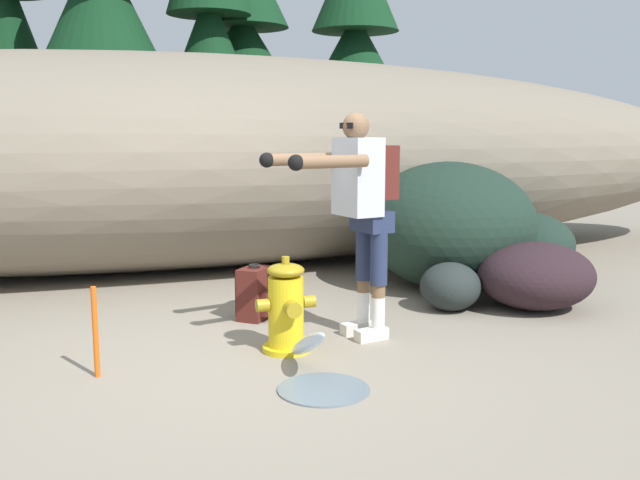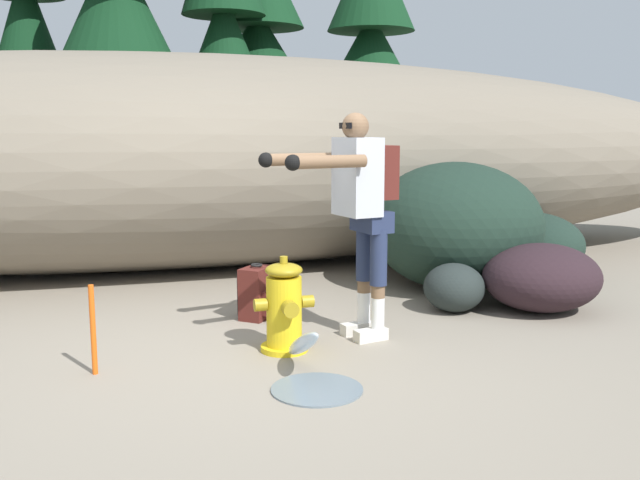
{
  "view_description": "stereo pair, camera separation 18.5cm",
  "coord_description": "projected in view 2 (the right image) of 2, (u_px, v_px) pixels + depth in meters",
  "views": [
    {
      "loc": [
        -1.11,
        -4.6,
        1.6
      ],
      "look_at": [
        0.61,
        0.39,
        0.75
      ],
      "focal_mm": 39.23,
      "sensor_mm": 36.0,
      "label": 1
    },
    {
      "loc": [
        -0.94,
        -4.65,
        1.6
      ],
      "look_at": [
        0.61,
        0.39,
        0.75
      ],
      "focal_mm": 39.23,
      "sensor_mm": 36.0,
      "label": 2
    }
  ],
  "objects": [
    {
      "name": "ground_plane",
      "position": [
        254.0,
        360.0,
        4.92
      ],
      "size": [
        56.0,
        56.0,
        0.04
      ],
      "primitive_type": "cube",
      "color": "gray"
    },
    {
      "name": "dirt_embankment",
      "position": [
        190.0,
        162.0,
        8.05
      ],
      "size": [
        15.38,
        3.2,
        2.43
      ],
      "primitive_type": "ellipsoid",
      "color": "#756B5B",
      "rests_on": "ground_plane"
    },
    {
      "name": "fire_hydrant",
      "position": [
        284.0,
        308.0,
        5.02
      ],
      "size": [
        0.44,
        0.39,
        0.7
      ],
      "color": "gold",
      "rests_on": "ground_plane"
    },
    {
      "name": "hydrant_water_jet",
      "position": [
        308.0,
        359.0,
        4.48
      ],
      "size": [
        0.57,
        0.95,
        0.4
      ],
      "color": "silver",
      "rests_on": "ground_plane"
    },
    {
      "name": "utility_worker",
      "position": [
        360.0,
        198.0,
        5.2
      ],
      "size": [
        1.03,
        0.64,
        1.71
      ],
      "rotation": [
        0.0,
        0.0,
        -2.94
      ],
      "color": "beige",
      "rests_on": "ground_plane"
    },
    {
      "name": "spare_backpack",
      "position": [
        258.0,
        293.0,
        5.9
      ],
      "size": [
        0.36,
        0.36,
        0.47
      ],
      "rotation": [
        0.0,
        0.0,
        5.57
      ],
      "color": "#511E19",
      "rests_on": "ground_plane"
    },
    {
      "name": "boulder_large",
      "position": [
        455.0,
        226.0,
        6.94
      ],
      "size": [
        2.29,
        2.33,
        1.27
      ],
      "primitive_type": "ellipsoid",
      "rotation": [
        0.0,
        0.0,
        5.25
      ],
      "color": "#1A2D23",
      "rests_on": "ground_plane"
    },
    {
      "name": "boulder_mid",
      "position": [
        531.0,
        245.0,
        7.5
      ],
      "size": [
        1.33,
        1.3,
        0.71
      ],
      "primitive_type": "ellipsoid",
      "rotation": [
        0.0,
        0.0,
        4.91
      ],
      "color": "#1B2B23",
      "rests_on": "ground_plane"
    },
    {
      "name": "boulder_small",
      "position": [
        542.0,
        277.0,
        6.15
      ],
      "size": [
        1.15,
        1.08,
        0.59
      ],
      "primitive_type": "ellipsoid",
      "rotation": [
        0.0,
        0.0,
        4.81
      ],
      "color": "black",
      "rests_on": "ground_plane"
    },
    {
      "name": "boulder_outlier",
      "position": [
        454.0,
        287.0,
        6.13
      ],
      "size": [
        0.75,
        0.75,
        0.43
      ],
      "primitive_type": "ellipsoid",
      "rotation": [
        0.0,
        0.0,
        2.54
      ],
      "color": "#232B29",
      "rests_on": "ground_plane"
    },
    {
      "name": "pine_tree_left",
      "position": [
        26.0,
        24.0,
        11.75
      ],
      "size": [
        2.08,
        2.08,
        6.5
      ],
      "color": "#47331E",
      "rests_on": "ground_plane"
    },
    {
      "name": "pine_tree_center",
      "position": [
        116.0,
        0.0,
        11.03
      ],
      "size": [
        2.93,
        2.93,
        6.6
      ],
      "color": "#47331E",
      "rests_on": "ground_plane"
    },
    {
      "name": "pine_tree_right",
      "position": [
        224.0,
        39.0,
        11.73
      ],
      "size": [
        2.17,
        2.17,
        5.72
      ],
      "color": "#47331E",
      "rests_on": "ground_plane"
    },
    {
      "name": "pine_tree_far_right",
      "position": [
        258.0,
        45.0,
        12.87
      ],
      "size": [
        2.62,
        2.62,
        5.17
      ],
      "color": "#47331E",
      "rests_on": "ground_plane"
    },
    {
      "name": "pine_tree_ridge_end",
      "position": [
        371.0,
        49.0,
        13.29
      ],
      "size": [
        2.56,
        2.56,
        5.3
      ],
      "color": "#47331E",
      "rests_on": "ground_plane"
    },
    {
      "name": "survey_stake",
      "position": [
        93.0,
        330.0,
        4.54
      ],
      "size": [
        0.04,
        0.04,
        0.6
      ],
      "primitive_type": "cylinder",
      "color": "#E55914",
      "rests_on": "ground_plane"
    }
  ]
}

